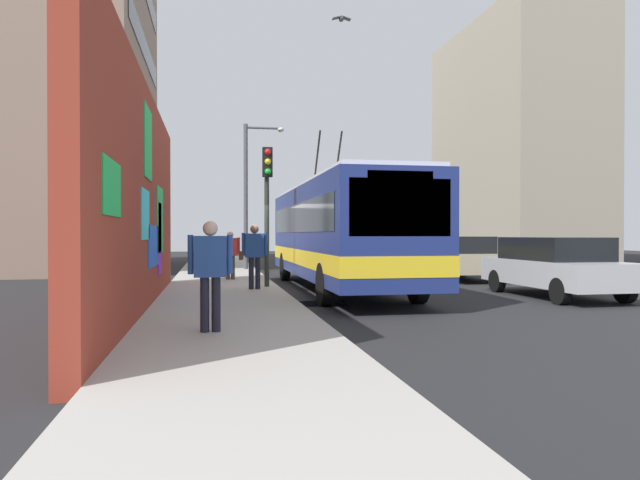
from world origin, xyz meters
TOP-DOWN VIEW (x-y plane):
  - ground_plane at (0.00, 0.00)m, footprint 80.00×80.00m
  - sidewalk_slab at (0.00, 1.60)m, footprint 48.00×3.20m
  - graffiti_wall at (-4.51, 3.35)m, footprint 12.96×0.32m
  - building_far_left at (12.66, 9.20)m, footprint 13.63×8.16m
  - building_far_right at (16.98, -17.00)m, footprint 12.38×6.16m
  - city_bus at (-0.14, -1.80)m, footprint 11.62×2.54m
  - parked_car_silver at (-3.14, -7.00)m, footprint 4.66×1.94m
  - parked_car_champagne at (2.96, -7.00)m, footprint 4.65×1.94m
  - pedestrian_near_wall at (-7.93, 1.95)m, footprint 0.23×0.69m
  - pedestrian_at_curb at (-1.02, 0.77)m, footprint 0.24×0.78m
  - pedestrian_midblock at (2.56, 1.30)m, footprint 0.22×0.65m
  - traffic_light at (-0.39, 0.35)m, footprint 0.49×0.28m
  - street_lamp at (8.33, 0.25)m, footprint 0.44×1.76m
  - flying_pigeons at (-0.11, -1.90)m, footprint 0.32×0.56m
  - curbside_puddle at (-3.43, -0.60)m, footprint 1.36×1.36m

SIDE VIEW (x-z plane):
  - ground_plane at x=0.00m, z-range 0.00..0.00m
  - curbside_puddle at x=-3.43m, z-range 0.00..0.00m
  - sidewalk_slab at x=0.00m, z-range 0.00..0.15m
  - parked_car_champagne at x=2.96m, z-range 0.05..1.63m
  - parked_car_silver at x=-3.14m, z-range 0.05..1.63m
  - pedestrian_midblock at x=2.56m, z-range 0.28..1.88m
  - pedestrian_near_wall at x=-7.93m, z-range 0.31..2.02m
  - pedestrian_at_curb at x=-1.02m, z-range 0.31..2.08m
  - city_bus at x=-0.14m, z-range -0.71..4.24m
  - graffiti_wall at x=-4.51m, z-range 0.00..4.70m
  - traffic_light at x=-0.39m, z-range 0.85..4.87m
  - street_lamp at x=8.33m, z-range 0.64..6.93m
  - building_far_right at x=16.98m, z-range 0.00..14.82m
  - flying_pigeons at x=-0.11m, z-range 8.02..8.15m
  - building_far_left at x=12.66m, z-range 0.00..21.09m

